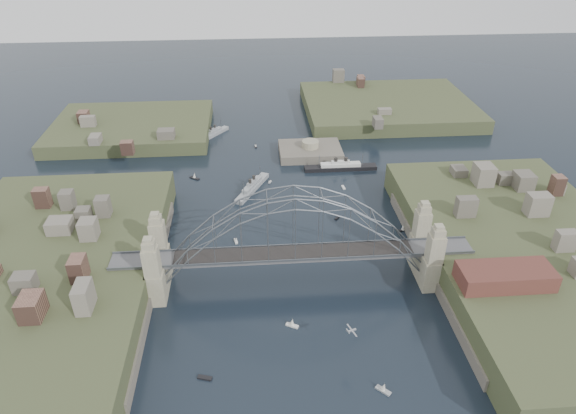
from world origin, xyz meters
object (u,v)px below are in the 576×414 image
(bridge, at_px, (294,239))
(fort_island, at_px, (310,156))
(wharf_shed, at_px, (505,276))
(ocean_liner, at_px, (340,167))
(naval_cruiser_far, at_px, (213,134))
(naval_cruiser_near, at_px, (252,187))

(bridge, height_order, fort_island, bridge)
(wharf_shed, height_order, ocean_liner, wharf_shed)
(ocean_liner, bearing_deg, wharf_shed, -72.14)
(naval_cruiser_far, distance_m, ocean_liner, 55.01)
(wharf_shed, xyz_separation_m, naval_cruiser_far, (-67.47, 104.08, -9.14))
(bridge, xyz_separation_m, wharf_shed, (44.00, -14.00, -2.32))
(fort_island, xyz_separation_m, naval_cruiser_far, (-35.47, 20.08, 1.20))
(bridge, distance_m, naval_cruiser_near, 48.06)
(fort_island, bearing_deg, naval_cruiser_far, 150.49)
(fort_island, relative_size, wharf_shed, 1.10)
(naval_cruiser_far, bearing_deg, naval_cruiser_near, -72.08)
(fort_island, distance_m, naval_cruiser_near, 32.17)
(fort_island, height_order, naval_cruiser_near, naval_cruiser_near)
(naval_cruiser_near, xyz_separation_m, naval_cruiser_far, (-14.33, 44.29, -0.07))
(naval_cruiser_far, bearing_deg, wharf_shed, -57.05)
(naval_cruiser_near, height_order, ocean_liner, ocean_liner)
(bridge, bearing_deg, ocean_liner, 70.04)
(naval_cruiser_far, bearing_deg, fort_island, -29.51)
(naval_cruiser_near, bearing_deg, fort_island, 48.87)
(bridge, bearing_deg, fort_island, 80.27)
(naval_cruiser_far, xyz_separation_m, ocean_liner, (44.40, -32.47, 0.07))
(naval_cruiser_near, bearing_deg, bridge, -78.70)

